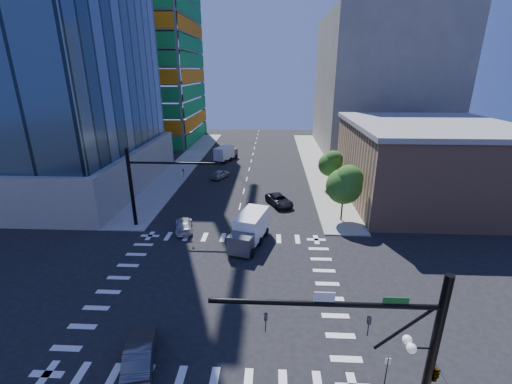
{
  "coord_description": "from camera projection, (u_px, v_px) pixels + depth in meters",
  "views": [
    {
      "loc": [
        4.18,
        -23.84,
        17.03
      ],
      "look_at": [
        2.62,
        8.0,
        5.63
      ],
      "focal_mm": 24.0,
      "sensor_mm": 36.0,
      "label": 1
    }
  ],
  "objects": [
    {
      "name": "no_parking_sign",
      "position": [
        387.0,
        370.0,
        18.92
      ],
      "size": [
        0.3,
        0.06,
        2.2
      ],
      "color": "black",
      "rests_on": "ground"
    },
    {
      "name": "signal_mast_se",
      "position": [
        412.0,
        354.0,
        15.35
      ],
      "size": [
        10.51,
        2.48,
        9.0
      ],
      "color": "black",
      "rests_on": "sidewalk_se"
    },
    {
      "name": "construction_building",
      "position": [
        139.0,
        35.0,
        79.57
      ],
      "size": [
        25.16,
        34.5,
        70.6
      ],
      "color": "slate",
      "rests_on": "ground"
    },
    {
      "name": "car_sb_cross",
      "position": [
        140.0,
        353.0,
        20.8
      ],
      "size": [
        2.74,
        4.94,
        1.54
      ],
      "primitive_type": "imported",
      "rotation": [
        0.0,
        0.0,
        3.39
      ],
      "color": "#4A494E",
      "rests_on": "ground"
    },
    {
      "name": "commercial_building",
      "position": [
        427.0,
        162.0,
        46.09
      ],
      "size": [
        20.5,
        22.5,
        10.6
      ],
      "color": "#966F57",
      "rests_on": "ground"
    },
    {
      "name": "road_markings",
      "position": [
        220.0,
        288.0,
        28.34
      ],
      "size": [
        20.0,
        20.0,
        0.01
      ],
      "primitive_type": "cube",
      "color": "silver",
      "rests_on": "ground"
    },
    {
      "name": "car_sb_mid",
      "position": [
        220.0,
        174.0,
        56.83
      ],
      "size": [
        3.22,
        4.46,
        1.41
      ],
      "primitive_type": "imported",
      "rotation": [
        0.0,
        0.0,
        2.72
      ],
      "color": "#94979B",
      "rests_on": "ground"
    },
    {
      "name": "car_nb_far",
      "position": [
        279.0,
        200.0,
        45.44
      ],
      "size": [
        4.2,
        5.52,
        1.39
      ],
      "primitive_type": "imported",
      "rotation": [
        0.0,
        0.0,
        0.43
      ],
      "color": "black",
      "rests_on": "ground"
    },
    {
      "name": "bg_building_ne",
      "position": [
        379.0,
        85.0,
        74.11
      ],
      "size": [
        24.0,
        30.0,
        28.0
      ],
      "primitive_type": "cube",
      "color": "slate",
      "rests_on": "ground"
    },
    {
      "name": "signal_mast_nw",
      "position": [
        144.0,
        181.0,
        37.77
      ],
      "size": [
        10.2,
        0.4,
        9.0
      ],
      "color": "black",
      "rests_on": "sidewalk_nw"
    },
    {
      "name": "sidewalk_nw",
      "position": [
        187.0,
        162.0,
        66.51
      ],
      "size": [
        5.0,
        60.0,
        0.15
      ],
      "primitive_type": "cube",
      "color": "gray",
      "rests_on": "ground"
    },
    {
      "name": "box_truck_far",
      "position": [
        226.0,
        154.0,
        67.82
      ],
      "size": [
        4.26,
        6.01,
        2.9
      ],
      "rotation": [
        0.0,
        0.0,
        2.76
      ],
      "color": "black",
      "rests_on": "ground"
    },
    {
      "name": "car_sb_near",
      "position": [
        184.0,
        225.0,
        38.33
      ],
      "size": [
        2.84,
        4.76,
        1.29
      ],
      "primitive_type": "imported",
      "rotation": [
        0.0,
        0.0,
        3.39
      ],
      "color": "silver",
      "rests_on": "ground"
    },
    {
      "name": "ground",
      "position": [
        220.0,
        288.0,
        28.34
      ],
      "size": [
        160.0,
        160.0,
        0.0
      ],
      "primitive_type": "plane",
      "color": "black",
      "rests_on": "ground"
    },
    {
      "name": "box_truck_near",
      "position": [
        249.0,
        232.0,
        34.9
      ],
      "size": [
        4.06,
        6.45,
        3.14
      ],
      "rotation": [
        0.0,
        0.0,
        -0.27
      ],
      "color": "black",
      "rests_on": "ground"
    },
    {
      "name": "tree_north",
      "position": [
        331.0,
        163.0,
        50.77
      ],
      "size": [
        3.54,
        3.52,
        5.78
      ],
      "color": "#382316",
      "rests_on": "sidewalk_ne"
    },
    {
      "name": "sidewalk_ne",
      "position": [
        316.0,
        164.0,
        65.36
      ],
      "size": [
        5.0,
        60.0,
        0.15
      ],
      "primitive_type": "cube",
      "color": "gray",
      "rests_on": "ground"
    },
    {
      "name": "tree_south",
      "position": [
        345.0,
        184.0,
        39.26
      ],
      "size": [
        4.16,
        4.16,
        6.82
      ],
      "color": "#382316",
      "rests_on": "sidewalk_ne"
    }
  ]
}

